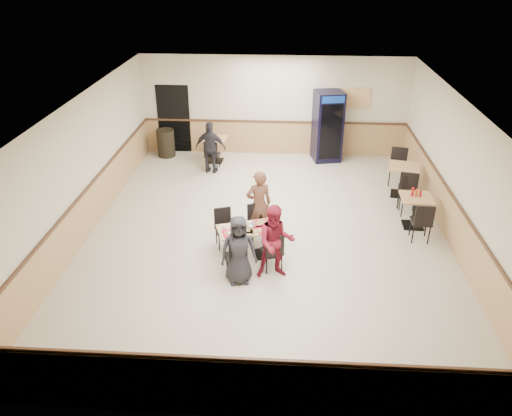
# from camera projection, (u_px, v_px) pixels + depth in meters

# --- Properties ---
(ground) EXTENTS (10.00, 10.00, 0.00)m
(ground) POSITION_uv_depth(u_px,v_px,m) (267.00, 233.00, 11.28)
(ground) COLOR beige
(ground) RESTS_ON ground
(room_shell) EXTENTS (10.00, 10.00, 10.00)m
(room_shell) POSITION_uv_depth(u_px,v_px,m) (338.00, 168.00, 13.16)
(room_shell) COLOR silver
(room_shell) RESTS_ON ground
(main_table) EXTENTS (1.41, 1.01, 0.68)m
(main_table) POSITION_uv_depth(u_px,v_px,m) (250.00, 238.00, 10.22)
(main_table) COLOR black
(main_table) RESTS_ON ground
(main_chairs) EXTENTS (1.55, 1.78, 0.87)m
(main_chairs) POSITION_uv_depth(u_px,v_px,m) (247.00, 239.00, 10.22)
(main_chairs) COLOR black
(main_chairs) RESTS_ON ground
(diner_woman_left) EXTENTS (0.76, 0.57, 1.40)m
(diner_woman_left) POSITION_uv_depth(u_px,v_px,m) (239.00, 250.00, 9.35)
(diner_woman_left) COLOR black
(diner_woman_left) RESTS_ON ground
(diner_woman_right) EXTENTS (0.82, 0.68, 1.52)m
(diner_woman_right) POSITION_uv_depth(u_px,v_px,m) (276.00, 242.00, 9.49)
(diner_woman_right) COLOR maroon
(diner_woman_right) RESTS_ON ground
(diner_man_opposite) EXTENTS (0.66, 0.54, 1.57)m
(diner_man_opposite) POSITION_uv_depth(u_px,v_px,m) (259.00, 204.00, 10.83)
(diner_man_opposite) COLOR brown
(diner_man_opposite) RESTS_ON ground
(lone_diner) EXTENTS (0.91, 0.47, 1.49)m
(lone_diner) POSITION_uv_depth(u_px,v_px,m) (211.00, 148.00, 14.01)
(lone_diner) COLOR black
(lone_diner) RESTS_ON ground
(tabletop_clutter) EXTENTS (1.14, 0.83, 0.12)m
(tabletop_clutter) POSITION_uv_depth(u_px,v_px,m) (250.00, 229.00, 10.05)
(tabletop_clutter) COLOR red
(tabletop_clutter) RESTS_ON main_table
(side_table_near) EXTENTS (0.73, 0.73, 0.75)m
(side_table_near) POSITION_uv_depth(u_px,v_px,m) (415.00, 207.00, 11.35)
(side_table_near) COLOR black
(side_table_near) RESTS_ON ground
(side_table_near_chair_south) EXTENTS (0.46, 0.46, 0.95)m
(side_table_near_chair_south) POSITION_uv_depth(u_px,v_px,m) (421.00, 221.00, 10.82)
(side_table_near_chair_south) COLOR black
(side_table_near_chair_south) RESTS_ON ground
(side_table_near_chair_north) EXTENTS (0.46, 0.46, 0.95)m
(side_table_near_chair_north) POSITION_uv_depth(u_px,v_px,m) (410.00, 196.00, 11.89)
(side_table_near_chair_north) COLOR black
(side_table_near_chair_north) RESTS_ON ground
(side_table_far) EXTENTS (0.90, 0.90, 0.81)m
(side_table_far) POSITION_uv_depth(u_px,v_px,m) (403.00, 176.00, 12.79)
(side_table_far) COLOR black
(side_table_far) RESTS_ON ground
(side_table_far_chair_south) EXTENTS (0.57, 0.57, 1.02)m
(side_table_far_chair_south) POSITION_uv_depth(u_px,v_px,m) (408.00, 188.00, 12.23)
(side_table_far_chair_south) COLOR black
(side_table_far_chair_south) RESTS_ON ground
(side_table_far_chair_north) EXTENTS (0.57, 0.57, 1.02)m
(side_table_far_chair_north) POSITION_uv_depth(u_px,v_px,m) (398.00, 167.00, 13.37)
(side_table_far_chair_north) COLOR black
(side_table_far_chair_north) RESTS_ON ground
(condiment_caddy) EXTENTS (0.23, 0.06, 0.20)m
(condiment_caddy) POSITION_uv_depth(u_px,v_px,m) (416.00, 192.00, 11.23)
(condiment_caddy) COLOR red
(condiment_caddy) RESTS_ON side_table_near
(back_table) EXTENTS (0.73, 0.73, 0.73)m
(back_table) POSITION_uv_depth(u_px,v_px,m) (215.00, 146.00, 14.86)
(back_table) COLOR black
(back_table) RESTS_ON ground
(back_table_chair_lone) EXTENTS (0.46, 0.46, 0.92)m
(back_table_chair_lone) POSITION_uv_depth(u_px,v_px,m) (212.00, 154.00, 14.36)
(back_table_chair_lone) COLOR black
(back_table_chair_lone) RESTS_ON ground
(pepsi_cooler) EXTENTS (0.93, 0.93, 2.08)m
(pepsi_cooler) POSITION_uv_depth(u_px,v_px,m) (328.00, 126.00, 14.77)
(pepsi_cooler) COLOR black
(pepsi_cooler) RESTS_ON ground
(trash_bin) EXTENTS (0.53, 0.53, 0.84)m
(trash_bin) POSITION_uv_depth(u_px,v_px,m) (166.00, 143.00, 15.29)
(trash_bin) COLOR black
(trash_bin) RESTS_ON ground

